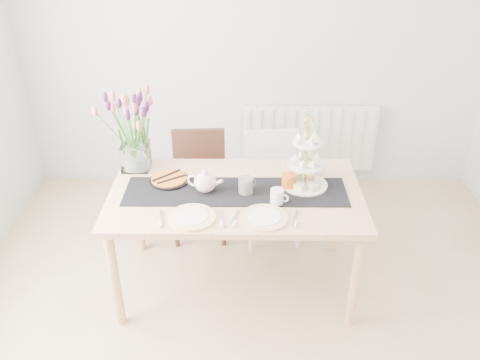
{
  "coord_description": "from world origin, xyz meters",
  "views": [
    {
      "loc": [
        -0.08,
        -1.97,
        2.43
      ],
      "look_at": [
        -0.11,
        0.72,
        0.87
      ],
      "focal_mm": 38.0,
      "sensor_mm": 36.0,
      "label": 1
    }
  ],
  "objects_px": {
    "teapot": "(205,182)",
    "plate_right": "(264,218)",
    "tart_tin": "(169,180)",
    "mug_grey": "(246,186)",
    "mug_white": "(277,197)",
    "radiator": "(309,139)",
    "tulip_vase": "(131,119)",
    "cream_jug": "(313,170)",
    "dining_table": "(236,202)",
    "plate_left": "(192,217)",
    "chair_white": "(272,177)",
    "cake_stand": "(306,170)",
    "mug_orange": "(289,182)",
    "chair_brown": "(199,176)"
  },
  "relations": [
    {
      "from": "chair_brown",
      "to": "plate_right",
      "type": "bearing_deg",
      "value": -67.54
    },
    {
      "from": "cake_stand",
      "to": "mug_orange",
      "type": "distance_m",
      "value": 0.13
    },
    {
      "from": "plate_right",
      "to": "mug_orange",
      "type": "bearing_deg",
      "value": 64.24
    },
    {
      "from": "mug_grey",
      "to": "mug_white",
      "type": "xyz_separation_m",
      "value": [
        0.19,
        -0.12,
        -0.01
      ]
    },
    {
      "from": "chair_white",
      "to": "plate_right",
      "type": "xyz_separation_m",
      "value": [
        -0.09,
        -0.96,
        0.28
      ]
    },
    {
      "from": "radiator",
      "to": "mug_grey",
      "type": "relative_size",
      "value": 10.97
    },
    {
      "from": "tart_tin",
      "to": "mug_grey",
      "type": "relative_size",
      "value": 2.35
    },
    {
      "from": "tulip_vase",
      "to": "teapot",
      "type": "distance_m",
      "value": 0.65
    },
    {
      "from": "cream_jug",
      "to": "mug_orange",
      "type": "distance_m",
      "value": 0.24
    },
    {
      "from": "plate_left",
      "to": "mug_white",
      "type": "bearing_deg",
      "value": 18.16
    },
    {
      "from": "tulip_vase",
      "to": "mug_grey",
      "type": "distance_m",
      "value": 0.87
    },
    {
      "from": "tart_tin",
      "to": "mug_grey",
      "type": "height_order",
      "value": "mug_grey"
    },
    {
      "from": "plate_left",
      "to": "radiator",
      "type": "bearing_deg",
      "value": 62.75
    },
    {
      "from": "tart_tin",
      "to": "plate_right",
      "type": "bearing_deg",
      "value": -34.42
    },
    {
      "from": "mug_grey",
      "to": "plate_left",
      "type": "bearing_deg",
      "value": -177.7
    },
    {
      "from": "cream_jug",
      "to": "dining_table",
      "type": "bearing_deg",
      "value": -159.27
    },
    {
      "from": "tulip_vase",
      "to": "plate_left",
      "type": "bearing_deg",
      "value": -54.44
    },
    {
      "from": "chair_white",
      "to": "mug_white",
      "type": "relative_size",
      "value": 8.44
    },
    {
      "from": "dining_table",
      "to": "plate_right",
      "type": "height_order",
      "value": "plate_right"
    },
    {
      "from": "radiator",
      "to": "tulip_vase",
      "type": "xyz_separation_m",
      "value": [
        -1.32,
        -1.11,
        0.67
      ]
    },
    {
      "from": "mug_white",
      "to": "radiator",
      "type": "bearing_deg",
      "value": 96.66
    },
    {
      "from": "cream_jug",
      "to": "plate_right",
      "type": "distance_m",
      "value": 0.61
    },
    {
      "from": "dining_table",
      "to": "mug_grey",
      "type": "relative_size",
      "value": 14.63
    },
    {
      "from": "chair_white",
      "to": "mug_white",
      "type": "height_order",
      "value": "mug_white"
    },
    {
      "from": "chair_brown",
      "to": "plate_left",
      "type": "height_order",
      "value": "chair_brown"
    },
    {
      "from": "cream_jug",
      "to": "mug_grey",
      "type": "distance_m",
      "value": 0.5
    },
    {
      "from": "radiator",
      "to": "teapot",
      "type": "relative_size",
      "value": 5.27
    },
    {
      "from": "teapot",
      "to": "plate_right",
      "type": "xyz_separation_m",
      "value": [
        0.36,
        -0.29,
        -0.06
      ]
    },
    {
      "from": "chair_white",
      "to": "teapot",
      "type": "relative_size",
      "value": 3.64
    },
    {
      "from": "dining_table",
      "to": "mug_orange",
      "type": "distance_m",
      "value": 0.36
    },
    {
      "from": "tulip_vase",
      "to": "cream_jug",
      "type": "distance_m",
      "value": 1.24
    },
    {
      "from": "teapot",
      "to": "mug_white",
      "type": "height_order",
      "value": "teapot"
    },
    {
      "from": "mug_white",
      "to": "cake_stand",
      "type": "bearing_deg",
      "value": 67.69
    },
    {
      "from": "chair_white",
      "to": "mug_grey",
      "type": "relative_size",
      "value": 7.57
    },
    {
      "from": "plate_left",
      "to": "mug_orange",
      "type": "bearing_deg",
      "value": 30.01
    },
    {
      "from": "tart_tin",
      "to": "plate_left",
      "type": "bearing_deg",
      "value": -65.89
    },
    {
      "from": "teapot",
      "to": "cream_jug",
      "type": "bearing_deg",
      "value": 32.26
    },
    {
      "from": "radiator",
      "to": "chair_brown",
      "type": "height_order",
      "value": "chair_brown"
    },
    {
      "from": "plate_right",
      "to": "mug_grey",
      "type": "bearing_deg",
      "value": 110.97
    },
    {
      "from": "cream_jug",
      "to": "plate_right",
      "type": "xyz_separation_m",
      "value": [
        -0.34,
        -0.5,
        -0.04
      ]
    },
    {
      "from": "teapot",
      "to": "plate_left",
      "type": "xyz_separation_m",
      "value": [
        -0.06,
        -0.29,
        -0.06
      ]
    },
    {
      "from": "chair_white",
      "to": "cream_jug",
      "type": "height_order",
      "value": "cream_jug"
    },
    {
      "from": "radiator",
      "to": "tulip_vase",
      "type": "height_order",
      "value": "tulip_vase"
    },
    {
      "from": "teapot",
      "to": "tart_tin",
      "type": "bearing_deg",
      "value": 169.26
    },
    {
      "from": "teapot",
      "to": "tart_tin",
      "type": "height_order",
      "value": "teapot"
    },
    {
      "from": "mug_orange",
      "to": "cake_stand",
      "type": "bearing_deg",
      "value": -50.95
    },
    {
      "from": "plate_left",
      "to": "tart_tin",
      "type": "bearing_deg",
      "value": 114.11
    },
    {
      "from": "cream_jug",
      "to": "mug_white",
      "type": "distance_m",
      "value": 0.43
    },
    {
      "from": "dining_table",
      "to": "chair_white",
      "type": "bearing_deg",
      "value": 68.22
    },
    {
      "from": "chair_white",
      "to": "tart_tin",
      "type": "height_order",
      "value": "chair_white"
    }
  ]
}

